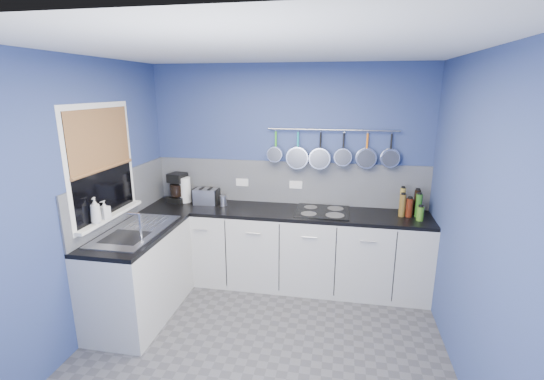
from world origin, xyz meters
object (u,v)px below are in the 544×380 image
(paper_towel, at_px, (185,190))
(canister, at_px, (223,201))
(soap_bottle_b, at_px, (104,210))
(coffee_maker, at_px, (177,188))
(soap_bottle_a, at_px, (95,210))
(toaster, at_px, (206,196))
(hob, at_px, (322,212))

(paper_towel, xyz_separation_m, canister, (0.49, -0.06, -0.09))
(soap_bottle_b, relative_size, coffee_maker, 0.49)
(soap_bottle_a, height_order, coffee_maker, soap_bottle_a)
(coffee_maker, bearing_deg, soap_bottle_b, -87.75)
(soap_bottle_b, height_order, paper_towel, soap_bottle_b)
(soap_bottle_a, relative_size, toaster, 0.84)
(paper_towel, distance_m, coffee_maker, 0.10)
(paper_towel, height_order, toaster, paper_towel)
(coffee_maker, distance_m, canister, 0.60)
(canister, bearing_deg, soap_bottle_a, -124.56)
(soap_bottle_b, distance_m, paper_towel, 1.16)
(canister, distance_m, hob, 1.15)
(soap_bottle_b, xyz_separation_m, paper_towel, (0.32, 1.11, -0.09))
(paper_towel, xyz_separation_m, toaster, (0.27, -0.03, -0.06))
(paper_towel, height_order, canister, paper_towel)
(soap_bottle_a, xyz_separation_m, coffee_maker, (0.23, 1.23, -0.10))
(soap_bottle_a, relative_size, soap_bottle_b, 1.39)
(paper_towel, distance_m, hob, 1.65)
(soap_bottle_b, xyz_separation_m, toaster, (0.59, 1.08, -0.14))
(soap_bottle_b, bearing_deg, toaster, 61.25)
(toaster, xyz_separation_m, hob, (1.37, -0.06, -0.09))
(paper_towel, relative_size, canister, 2.54)
(soap_bottle_a, bearing_deg, hob, 30.28)
(soap_bottle_a, bearing_deg, coffee_maker, 79.62)
(paper_towel, relative_size, coffee_maker, 0.87)
(soap_bottle_b, bearing_deg, coffee_maker, 78.41)
(toaster, bearing_deg, coffee_maker, 171.07)
(soap_bottle_b, distance_m, coffee_maker, 1.12)
(soap_bottle_a, distance_m, toaster, 1.36)
(soap_bottle_a, height_order, toaster, soap_bottle_a)
(coffee_maker, bearing_deg, soap_bottle_a, -86.54)
(paper_towel, bearing_deg, soap_bottle_a, -104.45)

